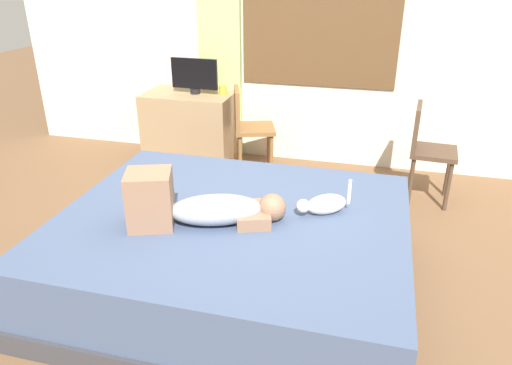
{
  "coord_description": "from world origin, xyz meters",
  "views": [
    {
      "loc": [
        0.7,
        -2.58,
        1.96
      ],
      "look_at": [
        -0.0,
        0.11,
        0.67
      ],
      "focal_mm": 33.7,
      "sensor_mm": 36.0,
      "label": 1
    }
  ],
  "objects_px": {
    "cat": "(324,204)",
    "tv_monitor": "(194,75)",
    "chair_spare": "(426,146)",
    "cup": "(223,90)",
    "chair_by_desk": "(247,124)",
    "bed": "(233,252)",
    "desk": "(191,128)",
    "person_lying": "(199,206)"
  },
  "relations": [
    {
      "from": "person_lying",
      "to": "chair_by_desk",
      "type": "bearing_deg",
      "value": 97.29
    },
    {
      "from": "tv_monitor",
      "to": "chair_spare",
      "type": "height_order",
      "value": "tv_monitor"
    },
    {
      "from": "bed",
      "to": "cup",
      "type": "xyz_separation_m",
      "value": [
        -0.72,
        2.01,
        0.53
      ]
    },
    {
      "from": "cup",
      "to": "cat",
      "type": "bearing_deg",
      "value": -55.6
    },
    {
      "from": "desk",
      "to": "chair_spare",
      "type": "relative_size",
      "value": 1.05
    },
    {
      "from": "tv_monitor",
      "to": "bed",
      "type": "bearing_deg",
      "value": -63.16
    },
    {
      "from": "bed",
      "to": "chair_spare",
      "type": "xyz_separation_m",
      "value": [
        1.24,
        1.64,
        0.25
      ]
    },
    {
      "from": "bed",
      "to": "cup",
      "type": "bearing_deg",
      "value": 109.64
    },
    {
      "from": "chair_by_desk",
      "to": "chair_spare",
      "type": "height_order",
      "value": "same"
    },
    {
      "from": "tv_monitor",
      "to": "chair_by_desk",
      "type": "bearing_deg",
      "value": -13.36
    },
    {
      "from": "cup",
      "to": "chair_by_desk",
      "type": "bearing_deg",
      "value": -30.16
    },
    {
      "from": "cat",
      "to": "cup",
      "type": "bearing_deg",
      "value": 124.4
    },
    {
      "from": "person_lying",
      "to": "desk",
      "type": "height_order",
      "value": "person_lying"
    },
    {
      "from": "tv_monitor",
      "to": "cup",
      "type": "bearing_deg",
      "value": 7.6
    },
    {
      "from": "bed",
      "to": "desk",
      "type": "distance_m",
      "value": 2.24
    },
    {
      "from": "bed",
      "to": "chair_by_desk",
      "type": "distance_m",
      "value": 1.89
    },
    {
      "from": "cup",
      "to": "chair_spare",
      "type": "distance_m",
      "value": 2.01
    },
    {
      "from": "cat",
      "to": "chair_spare",
      "type": "xyz_separation_m",
      "value": [
        0.7,
        1.47,
        -0.08
      ]
    },
    {
      "from": "person_lying",
      "to": "cat",
      "type": "bearing_deg",
      "value": 23.09
    },
    {
      "from": "desk",
      "to": "chair_by_desk",
      "type": "relative_size",
      "value": 1.05
    },
    {
      "from": "tv_monitor",
      "to": "chair_spare",
      "type": "xyz_separation_m",
      "value": [
        2.23,
        -0.33,
        -0.41
      ]
    },
    {
      "from": "desk",
      "to": "cup",
      "type": "height_order",
      "value": "cup"
    },
    {
      "from": "cat",
      "to": "cup",
      "type": "distance_m",
      "value": 2.23
    },
    {
      "from": "bed",
      "to": "cat",
      "type": "height_order",
      "value": "cat"
    },
    {
      "from": "cat",
      "to": "tv_monitor",
      "type": "bearing_deg",
      "value": 130.52
    },
    {
      "from": "person_lying",
      "to": "bed",
      "type": "bearing_deg",
      "value": 39.06
    },
    {
      "from": "cup",
      "to": "chair_by_desk",
      "type": "height_order",
      "value": "chair_by_desk"
    },
    {
      "from": "person_lying",
      "to": "cat",
      "type": "xyz_separation_m",
      "value": [
        0.7,
        0.3,
        -0.05
      ]
    },
    {
      "from": "bed",
      "to": "tv_monitor",
      "type": "bearing_deg",
      "value": 116.84
    },
    {
      "from": "cat",
      "to": "desk",
      "type": "height_order",
      "value": "desk"
    },
    {
      "from": "bed",
      "to": "chair_spare",
      "type": "distance_m",
      "value": 2.07
    },
    {
      "from": "person_lying",
      "to": "tv_monitor",
      "type": "bearing_deg",
      "value": 111.66
    },
    {
      "from": "chair_by_desk",
      "to": "desk",
      "type": "bearing_deg",
      "value": 168.05
    },
    {
      "from": "bed",
      "to": "chair_spare",
      "type": "height_order",
      "value": "chair_spare"
    },
    {
      "from": "cat",
      "to": "tv_monitor",
      "type": "xyz_separation_m",
      "value": [
        -1.54,
        1.8,
        0.34
      ]
    },
    {
      "from": "tv_monitor",
      "to": "chair_by_desk",
      "type": "distance_m",
      "value": 0.73
    },
    {
      "from": "chair_spare",
      "to": "cup",
      "type": "bearing_deg",
      "value": 169.35
    },
    {
      "from": "desk",
      "to": "tv_monitor",
      "type": "height_order",
      "value": "tv_monitor"
    },
    {
      "from": "person_lying",
      "to": "cup",
      "type": "distance_m",
      "value": 2.21
    },
    {
      "from": "cat",
      "to": "cup",
      "type": "relative_size",
      "value": 3.51
    },
    {
      "from": "cat",
      "to": "chair_spare",
      "type": "relative_size",
      "value": 0.37
    },
    {
      "from": "bed",
      "to": "chair_by_desk",
      "type": "height_order",
      "value": "chair_by_desk"
    }
  ]
}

